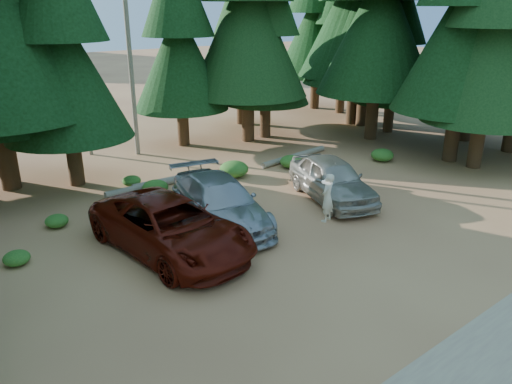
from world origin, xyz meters
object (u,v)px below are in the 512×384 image
frisbee_player (327,197)px  log_mid (173,180)px  log_left (153,185)px  log_right (294,156)px  silver_minivan_right (332,179)px  silver_minivan_center (220,202)px  red_pickup (171,227)px

frisbee_player → log_mid: bearing=-100.8°
log_left → log_right: 7.84m
silver_minivan_right → log_right: size_ratio=1.09×
silver_minivan_right → log_mid: size_ratio=1.34×
silver_minivan_right → frisbee_player: 3.68m
silver_minivan_center → log_left: (-0.10, 4.95, -0.68)m
silver_minivan_center → silver_minivan_right: bearing=3.7°
red_pickup → silver_minivan_center: bearing=13.6°
silver_minivan_center → silver_minivan_right: (4.99, -0.79, 0.03)m
red_pickup → log_left: 6.30m
silver_minivan_right → log_mid: silver_minivan_right is taller
red_pickup → silver_minivan_center: size_ratio=1.08×
silver_minivan_right → frisbee_player: bearing=-120.0°
silver_minivan_center → log_mid: (0.91, 5.03, -0.68)m
log_mid → red_pickup: bearing=-116.4°
red_pickup → frisbee_player: (4.68, -2.31, 0.57)m
silver_minivan_center → log_left: bearing=103.9°
silver_minivan_center → log_left: size_ratio=1.32×
silver_minivan_center → log_mid: size_ratio=1.52×
log_left → frisbee_player: bearing=-73.5°
red_pickup → log_right: bearing=21.9°
silver_minivan_right → red_pickup: bearing=-160.0°
silver_minivan_center → frisbee_player: frisbee_player is taller
frisbee_player → log_right: (5.50, 7.53, -1.29)m
log_left → log_mid: (1.01, 0.07, 0.00)m
frisbee_player → silver_minivan_right: bearing=-159.5°
log_mid → frisbee_player: bearing=-77.4°
red_pickup → frisbee_player: size_ratio=3.72×
red_pickup → log_mid: (3.38, 5.86, -0.71)m
silver_minivan_center → red_pickup: bearing=-148.5°
red_pickup → log_mid: size_ratio=1.65×
log_left → log_mid: same height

